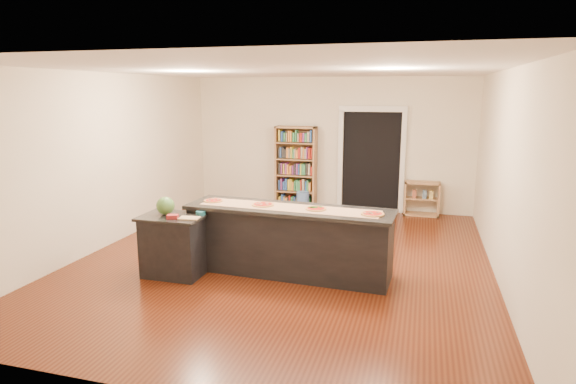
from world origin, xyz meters
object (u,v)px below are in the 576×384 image
(kitchen_island, at_px, (289,240))
(waste_bin, at_px, (303,201))
(watermelon, at_px, (165,206))
(side_counter, at_px, (174,245))
(low_shelf, at_px, (422,199))
(bookshelf, at_px, (296,167))

(kitchen_island, relative_size, waste_bin, 7.26)
(watermelon, bearing_deg, side_counter, -11.19)
(side_counter, bearing_deg, low_shelf, 53.02)
(side_counter, height_order, waste_bin, side_counter)
(kitchen_island, distance_m, side_counter, 1.59)
(waste_bin, relative_size, watermelon, 1.60)
(bookshelf, relative_size, waste_bin, 4.48)
(side_counter, xyz_separation_m, watermelon, (-0.11, 0.02, 0.54))
(waste_bin, distance_m, watermelon, 4.28)
(kitchen_island, xyz_separation_m, bookshelf, (-0.92, 3.84, 0.41))
(side_counter, xyz_separation_m, waste_bin, (0.79, 4.13, -0.23))
(kitchen_island, height_order, watermelon, watermelon)
(kitchen_island, height_order, side_counter, kitchen_island)
(waste_bin, bearing_deg, bookshelf, 136.27)
(side_counter, relative_size, watermelon, 3.47)
(kitchen_island, bearing_deg, waste_bin, 103.91)
(bookshelf, height_order, watermelon, bookshelf)
(low_shelf, bearing_deg, watermelon, -127.98)
(kitchen_island, bearing_deg, bookshelf, 106.34)
(side_counter, bearing_deg, watermelon, 168.73)
(low_shelf, bearing_deg, kitchen_island, -114.48)
(bookshelf, bearing_deg, kitchen_island, -76.50)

